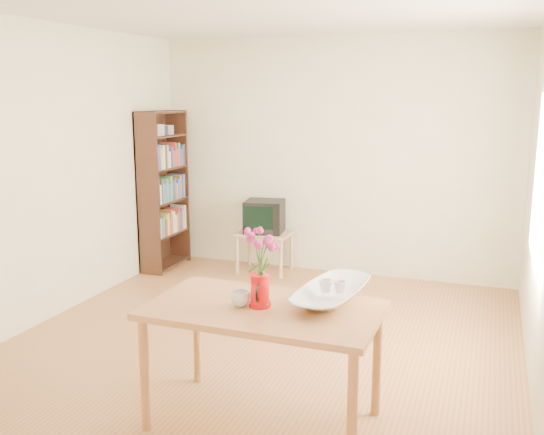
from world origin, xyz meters
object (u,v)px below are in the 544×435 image
at_px(bowl, 332,262).
at_px(television, 265,216).
at_px(pitcher, 260,291).
at_px(table, 263,320).
at_px(mug, 241,298).

height_order(bowl, television, bowl).
height_order(pitcher, bowl, bowl).
relative_size(pitcher, bowl, 0.41).
xyz_separation_m(table, television, (-1.14, 3.02, -0.02)).
height_order(mug, television, mug).
relative_size(mug, bowl, 0.23).
bearing_deg(table, television, 111.25).
bearing_deg(mug, table, -173.88).
bearing_deg(television, mug, -80.81).
xyz_separation_m(pitcher, television, (-1.11, 3.02, -0.20)).
xyz_separation_m(table, bowl, (0.35, 0.26, 0.32)).
bearing_deg(bowl, table, -142.90).
bearing_deg(pitcher, table, -20.30).
xyz_separation_m(pitcher, bowl, (0.37, 0.26, 0.15)).
bearing_deg(mug, pitcher, -169.79).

